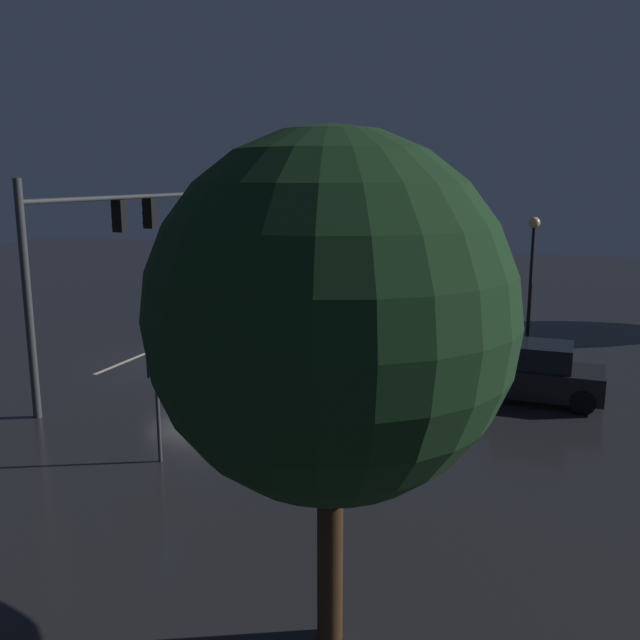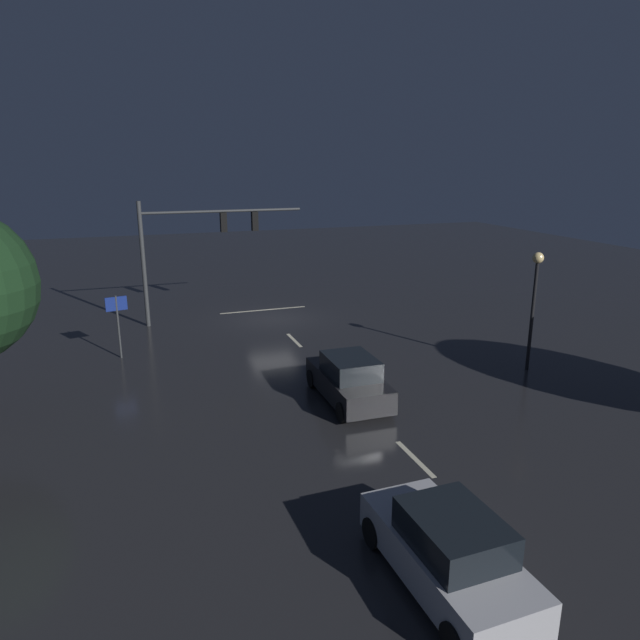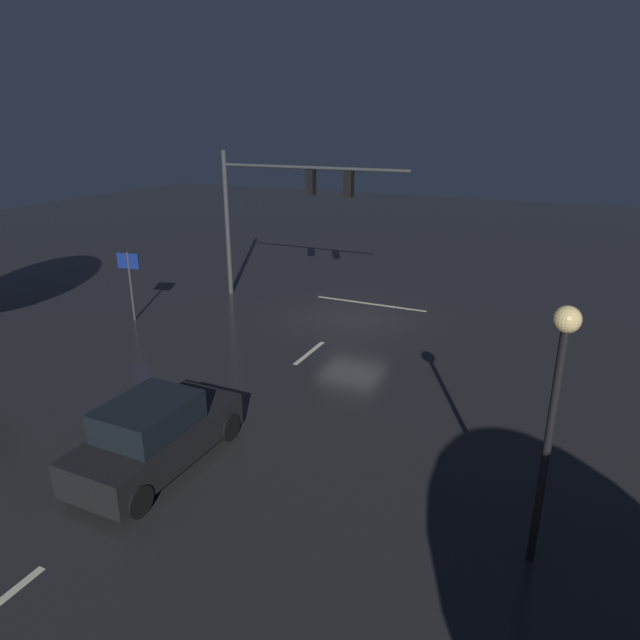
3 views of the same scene
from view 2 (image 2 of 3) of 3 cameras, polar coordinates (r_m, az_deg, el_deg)
name	(u,v)px [view 2 (image 2 of 3)]	position (r m, az deg, el deg)	size (l,w,h in m)	color
ground_plane	(273,319)	(31.22, -4.71, 0.08)	(80.00, 80.00, 0.00)	#232326
traffic_signal_assembly	(197,237)	(30.52, -12.11, 8.06)	(8.40, 0.47, 6.38)	#383A3D
lane_dash_far	(294,340)	(27.52, -2.58, -2.01)	(2.20, 0.16, 0.01)	beige
lane_dash_mid	(340,385)	(22.18, 1.96, -6.44)	(2.20, 0.16, 0.01)	beige
lane_dash_near	(415,459)	(17.27, 9.41, -13.41)	(2.20, 0.16, 0.01)	beige
stop_bar	(263,310)	(33.17, -5.64, 1.00)	(5.00, 0.16, 0.01)	beige
car_approaching	(349,380)	(20.52, 2.87, -5.94)	(1.94, 4.39, 1.70)	black
car_distant	(448,552)	(12.59, 12.57, -21.52)	(2.01, 4.41, 1.70)	#B7B7BC
street_lamp_left_kerb	(535,288)	(24.30, 20.56, 2.96)	(0.44, 0.44, 4.86)	black
route_sign	(117,313)	(26.00, -19.49, 0.62)	(0.89, 0.24, 2.78)	#383A3D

